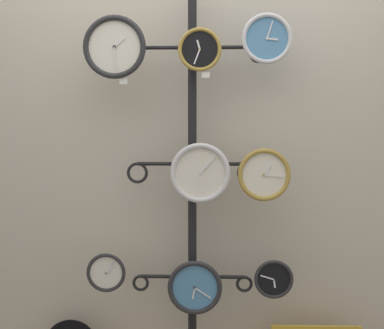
{
  "coord_description": "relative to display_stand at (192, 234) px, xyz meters",
  "views": [
    {
      "loc": [
        0.09,
        -2.4,
        1.39
      ],
      "look_at": [
        0.0,
        0.36,
        1.19
      ],
      "focal_mm": 50.0,
      "sensor_mm": 36.0,
      "label": 1
    }
  ],
  "objects": [
    {
      "name": "display_stand",
      "position": [
        0.0,
        0.0,
        0.0
      ],
      "size": [
        0.77,
        0.37,
        2.12
      ],
      "color": "black",
      "rests_on": "ground_plane"
    },
    {
      "name": "clock_bottom_left",
      "position": [
        -0.44,
        -0.11,
        -0.18
      ],
      "size": [
        0.2,
        0.04,
        0.2
      ],
      "color": "silver"
    },
    {
      "name": "clock_top_left",
      "position": [
        -0.39,
        -0.1,
        0.97
      ],
      "size": [
        0.32,
        0.04,
        0.32
      ],
      "color": "silver"
    },
    {
      "name": "clock_top_right",
      "position": [
        0.38,
        -0.08,
        1.01
      ],
      "size": [
        0.26,
        0.04,
        0.26
      ],
      "color": "#4C84B2"
    },
    {
      "name": "clock_middle_center",
      "position": [
        0.04,
        -0.1,
        0.34
      ],
      "size": [
        0.31,
        0.04,
        0.31
      ],
      "color": "silver"
    },
    {
      "name": "price_tag_mid",
      "position": [
        0.07,
        -0.11,
        0.83
      ],
      "size": [
        0.04,
        0.0,
        0.03
      ],
      "color": "white"
    },
    {
      "name": "clock_middle_right",
      "position": [
        0.37,
        -0.09,
        0.33
      ],
      "size": [
        0.27,
        0.04,
        0.27
      ],
      "color": "silver"
    },
    {
      "name": "shop_wall",
      "position": [
        0.0,
        0.16,
        0.58
      ],
      "size": [
        4.4,
        0.04,
        2.8
      ],
      "color": "#BCB2A3",
      "rests_on": "ground_plane"
    },
    {
      "name": "clock_bottom_right",
      "position": [
        0.42,
        -0.08,
        -0.22
      ],
      "size": [
        0.2,
        0.04,
        0.2
      ],
      "color": "black"
    },
    {
      "name": "clock_top_center",
      "position": [
        0.04,
        -0.1,
        0.96
      ],
      "size": [
        0.22,
        0.04,
        0.22
      ],
      "color": "black"
    },
    {
      "name": "price_tag_upper",
      "position": [
        -0.35,
        -0.1,
        0.8
      ],
      "size": [
        0.04,
        0.0,
        0.03
      ],
      "color": "white"
    },
    {
      "name": "clock_bottom_center",
      "position": [
        0.02,
        -0.09,
        -0.26
      ],
      "size": [
        0.28,
        0.04,
        0.28
      ],
      "color": "#4C84B2"
    }
  ]
}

